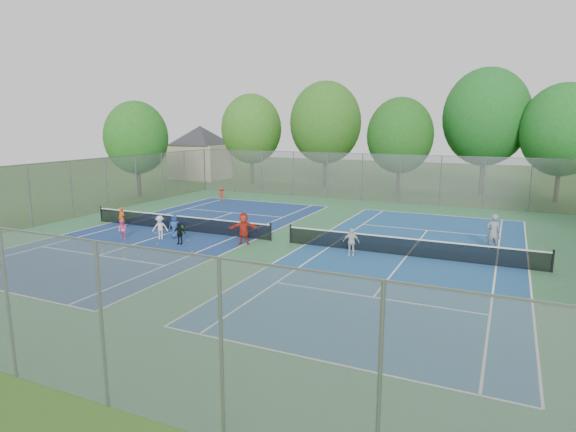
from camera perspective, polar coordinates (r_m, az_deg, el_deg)
The scene contains 39 objects.
ground at distance 26.92m, azimuth -0.89°, elevation -3.09°, with size 120.00×120.00×0.00m, color #31561B.
court_pad at distance 26.92m, azimuth -0.89°, elevation -3.07°, with size 32.00×32.00×0.01m, color #326941.
court_left at distance 30.53m, azimuth -12.82°, elevation -1.64°, with size 10.97×23.77×0.01m, color navy.
court_right at distance 24.79m, azimuth 13.89°, elevation -4.61°, with size 10.97×23.77×0.01m, color navy.
net_left at distance 30.44m, azimuth -12.86°, elevation -0.83°, with size 12.87×0.10×0.91m, color black.
net_right at distance 24.68m, azimuth 13.94°, elevation -3.63°, with size 12.87×0.10×0.91m, color black.
fence_north at distance 41.37m, azimuth 8.78°, elevation 4.55°, with size 32.00×0.10×4.00m, color gray.
fence_south at distance 14.35m, azimuth -30.24°, elevation -9.05°, with size 32.00×0.10×4.00m, color gray.
fence_west at distance 36.35m, azimuth -24.30°, elevation 2.83°, with size 32.00×0.10×4.00m, color gray.
house at distance 58.10m, azimuth -10.34°, elevation 8.52°, with size 11.03×11.03×7.30m.
tree_nw at distance 52.10m, azimuth -4.35°, elevation 10.25°, with size 6.40×6.40×9.58m.
tree_nl at distance 49.65m, azimuth 4.46°, elevation 10.96°, with size 7.20×7.20×10.69m.
tree_nc at distance 45.50m, azimuth 13.14°, elevation 9.26°, with size 6.00×6.00×8.85m.
tree_nr at distance 47.58m, azimuth 22.42°, elevation 10.78°, with size 7.60×7.60×11.42m.
tree_ne at distance 45.67m, azimuth 29.80°, elevation 8.84°, with size 6.60×6.60×9.77m.
tree_side_w at distance 45.23m, azimuth -17.54°, elevation 8.84°, with size 5.60×5.60×8.47m.
ball_crate at distance 32.23m, azimuth -14.42°, elevation -0.78°, with size 0.39×0.39×0.33m, color blue.
ball_hopper at distance 29.41m, azimuth -12.63°, elevation -1.65°, with size 0.25×0.25×0.50m, color #268C29.
student_a at distance 31.99m, azimuth -19.11°, elevation -0.21°, with size 0.49×0.32×1.33m, color #D64E14.
student_b at distance 29.03m, azimuth -19.04°, elevation -1.53°, with size 0.54×0.42×1.11m, color pink.
student_c at distance 28.36m, azimuth -14.92°, elevation -1.32°, with size 0.88×0.51×1.36m, color silver.
student_d at distance 26.91m, azimuth -12.75°, elevation -2.04°, with size 0.71×0.30×1.21m, color black.
student_e at distance 28.39m, azimuth -13.31°, elevation -1.22°, with size 0.67×0.44×1.37m, color navy.
student_f at distance 26.32m, azimuth -5.28°, elevation -1.49°, with size 1.63×0.52×1.76m, color #B62A1A.
child_far_baseline at distance 41.38m, azimuth -7.87°, elevation 2.58°, with size 0.73×0.42×1.13m, color #B22919.
instructor at distance 27.14m, azimuth 23.15°, elevation -1.78°, with size 0.70×0.46×1.93m, color gray.
teen_court_b at distance 24.28m, azimuth 7.49°, elevation -3.06°, with size 0.81×0.34×1.39m, color silver.
tennis_ball_0 at distance 25.17m, azimuth -11.28°, elevation -4.22°, with size 0.07×0.07×0.07m, color #BEE134.
tennis_ball_1 at distance 27.68m, azimuth -11.81°, elevation -2.86°, with size 0.07×0.07×0.07m, color #BAD932.
tennis_ball_2 at distance 26.38m, azimuth -23.92°, elevation -4.27°, with size 0.07×0.07×0.07m, color #C7DE33.
tennis_ball_3 at distance 29.91m, azimuth -15.43°, elevation -1.99°, with size 0.07×0.07×0.07m, color #AED130.
tennis_ball_4 at distance 25.26m, azimuth -17.36°, elevation -4.47°, with size 0.07×0.07×0.07m, color gold.
tennis_ball_5 at distance 29.26m, azimuth -14.99°, elevation -2.25°, with size 0.07×0.07×0.07m, color #CFEB36.
tennis_ball_6 at distance 25.97m, azimuth -18.76°, elevation -4.13°, with size 0.07×0.07×0.07m, color #D4E936.
tennis_ball_7 at distance 30.24m, azimuth -24.82°, elevation -2.48°, with size 0.07×0.07×0.07m, color #BFE735.
tennis_ball_8 at distance 24.08m, azimuth -16.88°, elevation -5.19°, with size 0.07×0.07×0.07m, color yellow.
tennis_ball_9 at distance 27.22m, azimuth -15.23°, elevation -3.25°, with size 0.07×0.07×0.07m, color #B4D331.
tennis_ball_10 at distance 24.87m, azimuth -18.83°, elevation -4.80°, with size 0.07×0.07×0.07m, color #D3E435.
tennis_ball_11 at distance 26.80m, azimuth -21.18°, elevation -3.84°, with size 0.07×0.07×0.07m, color #E1ED37.
Camera 1 is at (11.34, -23.52, 6.55)m, focal length 30.00 mm.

